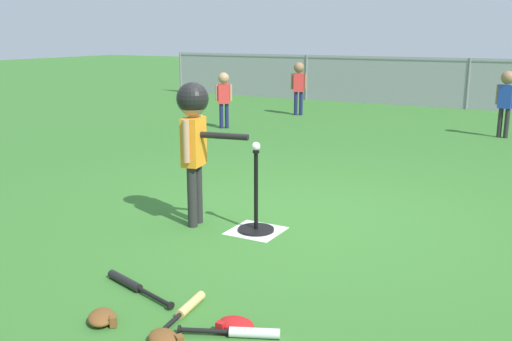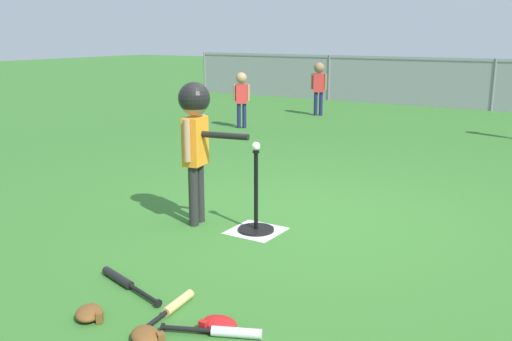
% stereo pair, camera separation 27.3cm
% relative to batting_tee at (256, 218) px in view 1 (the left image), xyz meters
% --- Properties ---
extents(ground_plane, '(60.00, 60.00, 0.00)m').
position_rel_batting_tee_xyz_m(ground_plane, '(0.20, 0.53, -0.12)').
color(ground_plane, '#336B28').
extents(home_plate, '(0.44, 0.44, 0.01)m').
position_rel_batting_tee_xyz_m(home_plate, '(-0.00, -0.00, -0.11)').
color(home_plate, white).
rests_on(home_plate, ground_plane).
extents(batting_tee, '(0.32, 0.32, 0.73)m').
position_rel_batting_tee_xyz_m(batting_tee, '(0.00, 0.00, 0.00)').
color(batting_tee, black).
rests_on(batting_tee, ground_plane).
extents(baseball_on_tee, '(0.07, 0.07, 0.07)m').
position_rel_batting_tee_xyz_m(baseball_on_tee, '(-0.00, -0.00, 0.64)').
color(baseball_on_tee, white).
rests_on(baseball_on_tee, batting_tee).
extents(batter_child, '(0.65, 0.36, 1.29)m').
position_rel_batting_tee_xyz_m(batter_child, '(-0.56, -0.11, 0.80)').
color(batter_child, '#262626').
rests_on(batter_child, ground_plane).
extents(fielder_deep_left, '(0.26, 0.21, 1.01)m').
position_rel_batting_tee_xyz_m(fielder_deep_left, '(-3.22, 4.63, 0.53)').
color(fielder_deep_left, '#191E4C').
rests_on(fielder_deep_left, ground_plane).
extents(fielder_deep_right, '(0.32, 0.22, 1.10)m').
position_rel_batting_tee_xyz_m(fielder_deep_right, '(1.35, 6.05, 0.59)').
color(fielder_deep_right, '#262626').
rests_on(fielder_deep_right, ground_plane).
extents(fielder_deep_center, '(0.31, 0.22, 1.11)m').
position_rel_batting_tee_xyz_m(fielder_deep_center, '(-2.76, 6.86, 0.59)').
color(fielder_deep_center, '#191E4C').
rests_on(fielder_deep_center, ground_plane).
extents(spare_bat_silver, '(0.56, 0.29, 0.06)m').
position_rel_batting_tee_xyz_m(spare_bat_silver, '(0.82, -1.63, -0.09)').
color(spare_bat_silver, silver).
rests_on(spare_bat_silver, ground_plane).
extents(spare_bat_wood, '(0.13, 0.59, 0.06)m').
position_rel_batting_tee_xyz_m(spare_bat_wood, '(0.36, -1.55, -0.09)').
color(spare_bat_wood, '#DBB266').
rests_on(spare_bat_wood, ground_plane).
extents(spare_bat_black, '(0.70, 0.25, 0.06)m').
position_rel_batting_tee_xyz_m(spare_bat_black, '(-0.19, -1.43, -0.09)').
color(spare_bat_black, black).
rests_on(spare_bat_black, ground_plane).
extents(glove_by_plate, '(0.27, 0.25, 0.07)m').
position_rel_batting_tee_xyz_m(glove_by_plate, '(0.46, -1.91, -0.08)').
color(glove_by_plate, brown).
rests_on(glove_by_plate, ground_plane).
extents(glove_near_bats, '(0.26, 0.27, 0.07)m').
position_rel_batting_tee_xyz_m(glove_near_bats, '(-0.02, -1.89, -0.08)').
color(glove_near_bats, brown).
rests_on(glove_near_bats, ground_plane).
extents(glove_tossed_aside, '(0.22, 0.18, 0.07)m').
position_rel_batting_tee_xyz_m(glove_tossed_aside, '(0.73, -1.58, -0.08)').
color(glove_tossed_aside, '#B21919').
rests_on(glove_tossed_aside, ground_plane).
extents(outfield_fence, '(16.06, 0.06, 1.15)m').
position_rel_batting_tee_xyz_m(outfield_fence, '(0.20, 9.58, 0.50)').
color(outfield_fence, slate).
rests_on(outfield_fence, ground_plane).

